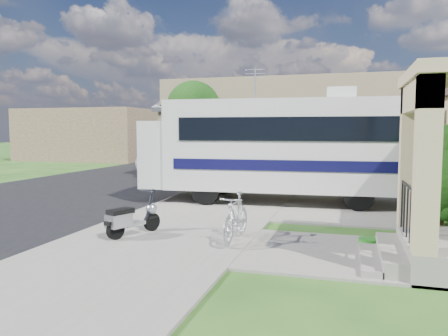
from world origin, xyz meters
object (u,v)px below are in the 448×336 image
(pickup_truck, at_px, (179,159))
(van, at_px, (208,150))
(motorhome, at_px, (278,146))
(scooter, at_px, (130,219))
(shrub, at_px, (445,177))
(garden_hose, at_px, (369,244))
(bicycle, at_px, (236,220))

(pickup_truck, xyz_separation_m, van, (-0.27, 6.06, 0.23))
(motorhome, relative_size, scooter, 6.10)
(scooter, relative_size, van, 0.21)
(shrub, relative_size, garden_hose, 6.28)
(bicycle, xyz_separation_m, pickup_truck, (-6.97, 14.08, 0.24))
(van, bearing_deg, garden_hose, -56.70)
(garden_hose, bearing_deg, scooter, -173.62)
(shrub, height_order, bicycle, shrub)
(garden_hose, bearing_deg, pickup_truck, 125.05)
(scooter, height_order, garden_hose, scooter)
(bicycle, bearing_deg, shrub, 31.73)
(scooter, xyz_separation_m, van, (-4.90, 20.37, 0.52))
(bicycle, relative_size, garden_hose, 4.16)
(shrub, bearing_deg, pickup_truck, 134.48)
(pickup_truck, bearing_deg, van, -77.32)
(shrub, xyz_separation_m, van, (-11.66, 17.66, -0.33))
(bicycle, distance_m, garden_hose, 2.73)
(pickup_truck, distance_m, van, 6.07)
(van, bearing_deg, motorhome, -57.10)
(shrub, xyz_separation_m, scooter, (-6.76, -2.71, -0.85))
(motorhome, distance_m, garden_hose, 6.00)
(van, relative_size, garden_hose, 16.57)
(motorhome, bearing_deg, pickup_truck, 125.32)
(scooter, bearing_deg, shrub, 44.08)
(scooter, distance_m, bicycle, 2.35)
(motorhome, relative_size, bicycle, 5.18)
(shrub, height_order, garden_hose, shrub)
(scooter, xyz_separation_m, pickup_truck, (-4.63, 14.31, 0.30))
(scooter, relative_size, bicycle, 0.85)
(motorhome, xyz_separation_m, scooter, (-2.35, -5.63, -1.43))
(van, bearing_deg, bicycle, -63.53)
(scooter, xyz_separation_m, bicycle, (2.33, 0.23, 0.06))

